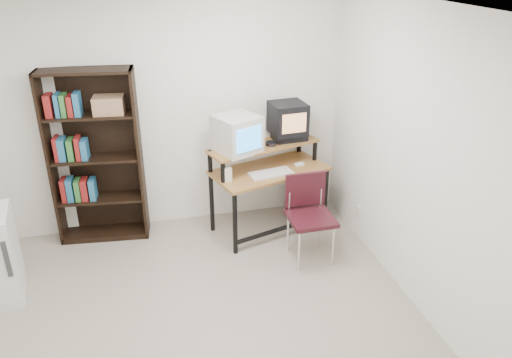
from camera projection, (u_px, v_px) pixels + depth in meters
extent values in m
cube|color=#A59A89|center=(195.00, 334.00, 4.20)|extent=(4.00, 4.00, 0.01)
cube|color=white|center=(173.00, 11.00, 3.10)|extent=(4.00, 4.00, 0.01)
cube|color=white|center=(164.00, 115.00, 5.41)|extent=(4.00, 0.01, 2.60)
cube|color=white|center=(429.00, 170.00, 4.09)|extent=(0.01, 4.00, 2.60)
cube|color=#9B6933|center=(270.00, 170.00, 5.50)|extent=(1.38, 0.96, 0.03)
cube|color=#9B6933|center=(264.00, 146.00, 5.49)|extent=(1.31, 0.72, 0.02)
cylinder|color=black|center=(235.00, 223.00, 5.16)|extent=(0.05, 0.05, 0.72)
cylinder|color=black|center=(325.00, 197.00, 5.71)|extent=(0.05, 0.05, 0.72)
cylinder|color=black|center=(211.00, 192.00, 5.53)|extent=(0.05, 0.05, 0.98)
cylinder|color=black|center=(298.00, 170.00, 6.08)|extent=(0.05, 0.05, 0.98)
cylinder|color=black|center=(282.00, 228.00, 5.54)|extent=(1.14, 0.38, 0.05)
cube|color=beige|center=(237.00, 134.00, 5.26)|extent=(0.55, 0.55, 0.39)
cube|color=#2E92F7|center=(249.00, 139.00, 5.11)|extent=(0.29, 0.14, 0.25)
cube|color=black|center=(289.00, 137.00, 5.62)|extent=(0.38, 0.29, 0.08)
cube|color=black|center=(288.00, 118.00, 5.55)|extent=(0.40, 0.39, 0.35)
cube|color=tan|center=(294.00, 123.00, 5.39)|extent=(0.28, 0.04, 0.21)
cylinder|color=#26262B|center=(271.00, 144.00, 5.46)|extent=(0.15, 0.15, 0.05)
cube|color=beige|center=(271.00, 174.00, 5.37)|extent=(0.50, 0.28, 0.03)
cube|color=black|center=(299.00, 166.00, 5.59)|extent=(0.26, 0.23, 0.01)
cube|color=white|center=(299.00, 165.00, 5.59)|extent=(0.11, 0.08, 0.03)
cube|color=beige|center=(227.00, 175.00, 5.19)|extent=(0.09, 0.09, 0.17)
cube|color=black|center=(304.00, 202.00, 5.92)|extent=(0.32, 0.49, 0.42)
cube|color=#330E14|center=(311.00, 218.00, 5.02)|extent=(0.45, 0.45, 0.04)
cube|color=#330E14|center=(305.00, 189.00, 5.10)|extent=(0.42, 0.04, 0.36)
cylinder|color=silver|center=(299.00, 251.00, 4.93)|extent=(0.02, 0.02, 0.46)
cylinder|color=silver|center=(333.00, 246.00, 5.01)|extent=(0.02, 0.02, 0.46)
cylinder|color=silver|center=(288.00, 233.00, 5.24)|extent=(0.02, 0.02, 0.46)
cylinder|color=silver|center=(320.00, 228.00, 5.32)|extent=(0.02, 0.02, 0.46)
cube|color=black|center=(51.00, 161.00, 5.19)|extent=(0.06, 0.31, 1.88)
cube|color=black|center=(140.00, 156.00, 5.30)|extent=(0.06, 0.31, 1.88)
cube|color=black|center=(98.00, 153.00, 5.38)|extent=(0.94, 0.12, 1.88)
cube|color=black|center=(83.00, 71.00, 4.85)|extent=(0.97, 0.41, 0.03)
cube|color=black|center=(107.00, 232.00, 5.63)|extent=(0.97, 0.41, 0.06)
cube|color=black|center=(102.00, 198.00, 5.44)|extent=(0.91, 0.38, 0.03)
cube|color=black|center=(96.00, 158.00, 5.25)|extent=(0.91, 0.38, 0.02)
cube|color=black|center=(90.00, 115.00, 5.05)|extent=(0.91, 0.38, 0.02)
cube|color=#886245|center=(109.00, 105.00, 5.03)|extent=(0.32, 0.26, 0.18)
cube|color=#333333|center=(7.00, 259.00, 4.24)|extent=(0.04, 0.02, 0.35)
cube|color=beige|center=(358.00, 211.00, 5.52)|extent=(0.02, 0.08, 0.12)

